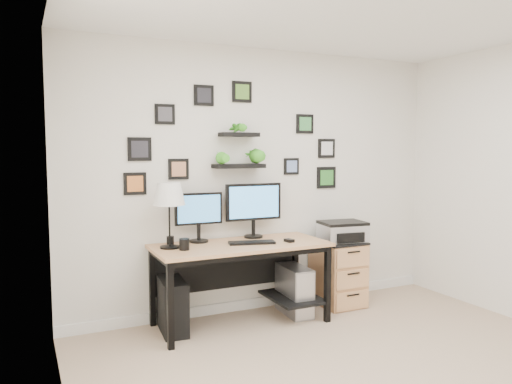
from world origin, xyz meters
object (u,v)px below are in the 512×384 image
mug (184,244)px  pc_tower_black (172,306)px  monitor_right (254,206)px  file_cabinet (338,273)px  printer (343,231)px  monitor_left (199,213)px  pc_tower_grey (294,290)px  desk (243,256)px  table_lamp (169,196)px

mug → pc_tower_black: bearing=122.1°
monitor_right → file_cabinet: size_ratio=0.85×
mug → printer: printer is taller
monitor_left → file_cabinet: bearing=-5.5°
file_cabinet → printer: size_ratio=1.40×
monitor_left → mug: (-0.23, -0.28, -0.22)m
monitor_right → pc_tower_grey: bearing=-31.2°
desk → mug: bearing=-171.8°
table_lamp → pc_tower_grey: table_lamp is taller
monitor_right → mug: bearing=-160.5°
desk → printer: 1.14m
mug → pc_tower_grey: bearing=3.6°
table_lamp → pc_tower_black: size_ratio=1.23×
file_cabinet → monitor_left: bearing=174.5°
pc_tower_black → pc_tower_grey: (1.21, -0.05, 0.00)m
monitor_right → mug: (-0.79, -0.28, -0.27)m
desk → table_lamp: bearing=175.6°
pc_tower_grey → table_lamp: bearing=177.0°
table_lamp → printer: bearing=-0.8°
table_lamp → file_cabinet: bearing=0.2°
desk → printer: size_ratio=3.33×
desk → printer: printer is taller
desk → monitor_right: size_ratio=2.80×
monitor_left → file_cabinet: size_ratio=0.69×
table_lamp → mug: size_ratio=5.77×
table_lamp → mug: 0.44m
monitor_right → printer: (0.93, -0.17, -0.29)m
file_cabinet → pc_tower_grey: bearing=-172.8°
monitor_right → table_lamp: (-0.88, -0.14, 0.15)m
pc_tower_grey → printer: 0.80m
monitor_right → table_lamp: bearing=-170.7°
monitor_right → pc_tower_grey: 0.92m
desk → monitor_left: size_ratio=3.47×
pc_tower_grey → file_cabinet: bearing=7.2°
mug → pc_tower_black: mug is taller
printer → table_lamp: bearing=179.2°
file_cabinet → printer: (0.03, -0.03, 0.44)m
table_lamp → pc_tower_grey: size_ratio=1.18×
pc_tower_black → file_cabinet: (1.77, 0.02, 0.10)m
pc_tower_grey → mug: bearing=-176.4°
file_cabinet → printer: 0.44m
monitor_right → mug: monitor_right is taller
pc_tower_black → file_cabinet: bearing=5.9°
mug → pc_tower_black: (-0.08, 0.12, -0.57)m
mug → file_cabinet: (1.69, 0.14, -0.46)m
monitor_right → desk: bearing=-136.2°
monitor_left → monitor_right: monitor_right is taller
monitor_left → pc_tower_black: bearing=-152.4°
monitor_left → pc_tower_grey: 1.21m
table_lamp → pc_tower_grey: (1.22, -0.06, -0.98)m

